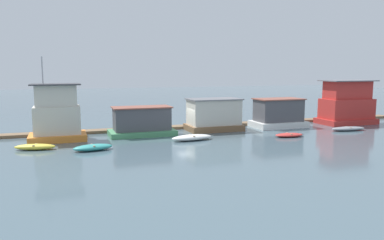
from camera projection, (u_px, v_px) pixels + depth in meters
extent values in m
plane|color=#475B66|center=(189.00, 132.00, 40.47)|extent=(200.00, 200.00, 0.00)
cube|color=brown|center=(182.00, 127.00, 42.88)|extent=(59.60, 1.55, 0.30)
cube|color=orange|center=(58.00, 137.00, 35.60)|extent=(5.18, 3.63, 0.61)
cube|color=beige|center=(57.00, 120.00, 35.38)|extent=(4.17, 2.63, 2.63)
cube|color=beige|center=(56.00, 96.00, 35.07)|extent=(3.69, 2.14, 2.00)
cube|color=#38383D|center=(55.00, 84.00, 34.93)|extent=(4.47, 2.93, 0.12)
cylinder|color=#B2B2B7|center=(42.00, 70.00, 34.40)|extent=(0.12, 0.12, 2.50)
cube|color=#4C9360|center=(142.00, 132.00, 38.36)|extent=(6.66, 3.58, 0.53)
cube|color=#4C4C51|center=(142.00, 119.00, 38.17)|extent=(5.61, 2.53, 2.28)
cube|color=brown|center=(142.00, 107.00, 38.01)|extent=(5.91, 2.83, 0.12)
cube|color=brown|center=(214.00, 127.00, 41.43)|extent=(5.94, 3.71, 0.65)
cube|color=beige|center=(214.00, 112.00, 41.20)|extent=(5.40, 3.16, 2.74)
cube|color=slate|center=(214.00, 99.00, 41.01)|extent=(5.70, 3.46, 0.12)
cube|color=white|center=(278.00, 124.00, 43.79)|extent=(6.07, 3.76, 0.69)
cube|color=#4C4C51|center=(278.00, 110.00, 43.57)|extent=(5.18, 2.87, 2.53)
cube|color=brown|center=(279.00, 99.00, 43.39)|extent=(5.48, 3.17, 0.12)
cube|color=red|center=(346.00, 121.00, 46.50)|extent=(6.81, 3.86, 0.66)
cube|color=red|center=(347.00, 109.00, 46.29)|extent=(6.13, 3.19, 2.42)
cube|color=red|center=(348.00, 90.00, 45.98)|extent=(5.47, 2.52, 2.17)
cube|color=slate|center=(348.00, 81.00, 45.83)|extent=(6.43, 3.49, 0.12)
ellipsoid|color=yellow|center=(35.00, 147.00, 31.30)|extent=(3.48, 1.78, 0.50)
cube|color=#997F60|center=(35.00, 145.00, 31.28)|extent=(0.35, 0.92, 0.08)
ellipsoid|color=teal|center=(93.00, 147.00, 31.04)|extent=(3.39, 1.80, 0.51)
cube|color=#997F60|center=(93.00, 145.00, 31.02)|extent=(0.32, 1.14, 0.08)
ellipsoid|color=white|center=(192.00, 137.00, 35.48)|extent=(4.15, 1.75, 0.54)
cube|color=#997F60|center=(192.00, 136.00, 35.45)|extent=(0.26, 1.20, 0.08)
ellipsoid|color=red|center=(289.00, 135.00, 37.31)|extent=(3.02, 1.51, 0.39)
cube|color=#997F60|center=(289.00, 134.00, 37.29)|extent=(0.25, 1.09, 0.08)
ellipsoid|color=gray|center=(348.00, 129.00, 41.08)|extent=(4.10, 1.60, 0.45)
cube|color=#997F60|center=(348.00, 127.00, 41.06)|extent=(0.26, 1.03, 0.08)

